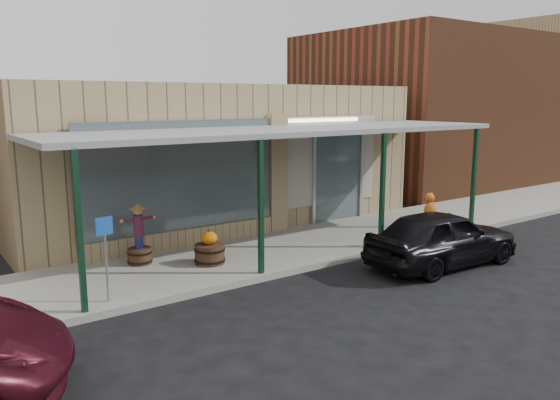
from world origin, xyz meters
TOP-DOWN VIEW (x-y plane):
  - ground at (0.00, 0.00)m, footprint 120.00×120.00m
  - sidewalk at (0.00, 3.60)m, footprint 40.00×3.20m
  - storefront at (-0.00, 8.16)m, footprint 12.00×6.25m
  - awning at (0.00, 3.56)m, footprint 12.00×3.00m
  - block_buildings_near at (2.01, 9.20)m, footprint 61.00×8.00m
  - barrel_scarecrow at (-3.65, 4.31)m, footprint 0.84×0.54m
  - barrel_pumpkin at (-2.36, 3.40)m, footprint 0.79×0.79m
  - handicap_sign at (-5.00, 2.40)m, footprint 0.33×0.08m
  - parked_sedan at (2.16, 0.57)m, footprint 3.98×1.94m

SIDE VIEW (x-z plane):
  - ground at x=0.00m, z-range 0.00..0.00m
  - sidewalk at x=0.00m, z-range 0.00..0.15m
  - barrel_pumpkin at x=-2.36m, z-range 0.03..0.83m
  - barrel_scarecrow at x=-3.65m, z-range -0.07..1.31m
  - parked_sedan at x=2.16m, z-range -0.11..1.44m
  - handicap_sign at x=-5.00m, z-range 0.38..1.96m
  - storefront at x=0.00m, z-range -0.01..4.19m
  - awning at x=0.00m, z-range 1.49..4.53m
  - block_buildings_near at x=2.01m, z-range -0.23..7.77m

